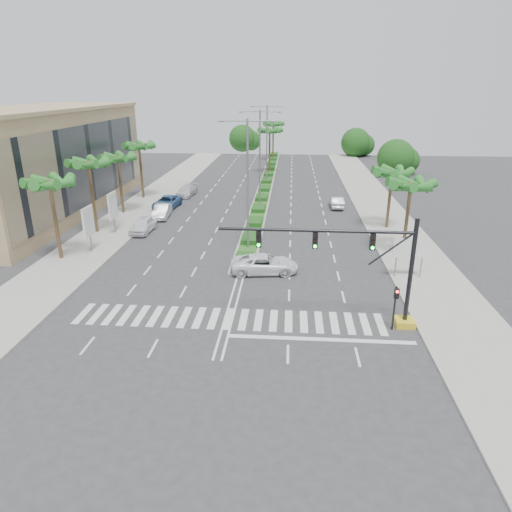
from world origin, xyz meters
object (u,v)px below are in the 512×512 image
Objects in this scene: car_parked_c at (167,202)px; car_right at (337,202)px; car_parked_a at (143,225)px; car_parked_b at (162,211)px; car_crossing at (265,264)px; car_parked_d at (187,191)px.

car_parked_c is 21.73m from car_right.
car_parked_a reaches higher than car_parked_b.
car_right is (7.92, 22.61, -0.05)m from car_crossing.
car_parked_b is at bearing -86.57° from car_parked_d.
car_parked_c is at bearing -92.24° from car_parked_d.
car_parked_a is 5.97m from car_parked_b.
car_parked_c is at bearing 93.30° from car_parked_b.
car_crossing is 1.27× the size of car_right.
car_right is at bearing 10.18° from car_parked_c.
car_crossing reaches higher than car_parked_c.
car_parked_a is 0.93× the size of car_parked_d.
car_right is (20.67, -5.23, -0.00)m from car_parked_d.
car_crossing reaches higher than car_right.
car_parked_b reaches higher than car_crossing.
car_parked_a is at bearing -98.06° from car_parked_b.
car_parked_d reaches higher than car_right.
car_right is at bearing 12.76° from car_parked_b.
car_parked_b is at bearing 16.62° from car_right.
car_parked_b is 0.85× the size of car_parked_c.
car_crossing is at bearing -60.02° from car_parked_d.
car_parked_a is at bearing 29.64° from car_right.
car_parked_d is 0.90× the size of car_crossing.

